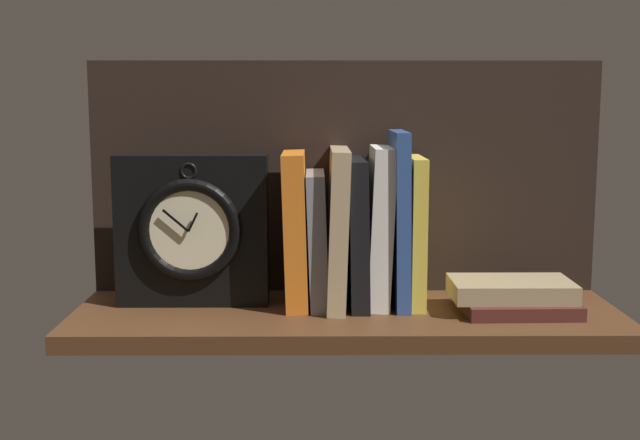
{
  "coord_description": "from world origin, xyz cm",
  "views": [
    {
      "loc": [
        -4.67,
        -114.88,
        30.53
      ],
      "look_at": [
        -3.88,
        3.61,
        12.59
      ],
      "focal_mm": 46.06,
      "sensor_mm": 36.0,
      "label": 1
    }
  ],
  "objects_px": {
    "book_tan_shortstories": "(337,227)",
    "book_white_catcher": "(379,226)",
    "book_orange_pandolfini": "(296,229)",
    "book_gray_chess": "(317,239)",
    "book_yellow_seinlanguage": "(415,231)",
    "book_black_skeptic": "(358,232)",
    "book_blue_modern": "(399,219)",
    "framed_clock": "(192,230)",
    "book_stack_side": "(514,296)"
  },
  "relations": [
    {
      "from": "book_gray_chess",
      "to": "book_black_skeptic",
      "type": "height_order",
      "value": "book_black_skeptic"
    },
    {
      "from": "book_gray_chess",
      "to": "book_yellow_seinlanguage",
      "type": "relative_size",
      "value": 0.9
    },
    {
      "from": "book_tan_shortstories",
      "to": "book_yellow_seinlanguage",
      "type": "height_order",
      "value": "book_tan_shortstories"
    },
    {
      "from": "book_orange_pandolfini",
      "to": "book_gray_chess",
      "type": "bearing_deg",
      "value": 0.0
    },
    {
      "from": "book_blue_modern",
      "to": "framed_clock",
      "type": "distance_m",
      "value": 0.3
    },
    {
      "from": "book_tan_shortstories",
      "to": "book_black_skeptic",
      "type": "distance_m",
      "value": 0.03
    },
    {
      "from": "book_orange_pandolfini",
      "to": "book_white_catcher",
      "type": "bearing_deg",
      "value": 0.0
    },
    {
      "from": "book_orange_pandolfini",
      "to": "book_blue_modern",
      "type": "relative_size",
      "value": 0.88
    },
    {
      "from": "book_gray_chess",
      "to": "book_black_skeptic",
      "type": "xyz_separation_m",
      "value": [
        0.06,
        0.0,
        0.01
      ]
    },
    {
      "from": "book_yellow_seinlanguage",
      "to": "book_black_skeptic",
      "type": "bearing_deg",
      "value": 180.0
    },
    {
      "from": "book_yellow_seinlanguage",
      "to": "book_stack_side",
      "type": "height_order",
      "value": "book_yellow_seinlanguage"
    },
    {
      "from": "book_gray_chess",
      "to": "book_white_catcher",
      "type": "distance_m",
      "value": 0.09
    },
    {
      "from": "framed_clock",
      "to": "book_black_skeptic",
      "type": "bearing_deg",
      "value": -0.04
    },
    {
      "from": "book_white_catcher",
      "to": "framed_clock",
      "type": "xyz_separation_m",
      "value": [
        -0.27,
        0.0,
        -0.0
      ]
    },
    {
      "from": "book_black_skeptic",
      "to": "book_white_catcher",
      "type": "height_order",
      "value": "book_white_catcher"
    },
    {
      "from": "book_tan_shortstories",
      "to": "book_yellow_seinlanguage",
      "type": "distance_m",
      "value": 0.11
    },
    {
      "from": "book_black_skeptic",
      "to": "book_blue_modern",
      "type": "relative_size",
      "value": 0.84
    },
    {
      "from": "book_blue_modern",
      "to": "book_yellow_seinlanguage",
      "type": "relative_size",
      "value": 1.17
    },
    {
      "from": "book_yellow_seinlanguage",
      "to": "book_white_catcher",
      "type": "bearing_deg",
      "value": 180.0
    },
    {
      "from": "book_yellow_seinlanguage",
      "to": "framed_clock",
      "type": "xyz_separation_m",
      "value": [
        -0.33,
        0.0,
        0.0
      ]
    },
    {
      "from": "book_gray_chess",
      "to": "book_blue_modern",
      "type": "bearing_deg",
      "value": 0.0
    },
    {
      "from": "book_stack_side",
      "to": "book_white_catcher",
      "type": "bearing_deg",
      "value": 167.2
    },
    {
      "from": "book_gray_chess",
      "to": "book_stack_side",
      "type": "xyz_separation_m",
      "value": [
        0.28,
        -0.04,
        -0.08
      ]
    },
    {
      "from": "book_blue_modern",
      "to": "book_orange_pandolfini",
      "type": "bearing_deg",
      "value": 180.0
    },
    {
      "from": "book_orange_pandolfini",
      "to": "framed_clock",
      "type": "relative_size",
      "value": 1.01
    },
    {
      "from": "book_gray_chess",
      "to": "framed_clock",
      "type": "distance_m",
      "value": 0.18
    },
    {
      "from": "book_black_skeptic",
      "to": "book_yellow_seinlanguage",
      "type": "bearing_deg",
      "value": 0.0
    },
    {
      "from": "book_white_catcher",
      "to": "book_yellow_seinlanguage",
      "type": "xyz_separation_m",
      "value": [
        0.05,
        0.0,
        -0.01
      ]
    },
    {
      "from": "book_orange_pandolfini",
      "to": "book_white_catcher",
      "type": "relative_size",
      "value": 0.97
    },
    {
      "from": "book_stack_side",
      "to": "framed_clock",
      "type": "bearing_deg",
      "value": 174.67
    },
    {
      "from": "book_gray_chess",
      "to": "book_tan_shortstories",
      "type": "xyz_separation_m",
      "value": [
        0.03,
        0.0,
        0.02
      ]
    },
    {
      "from": "framed_clock",
      "to": "book_stack_side",
      "type": "distance_m",
      "value": 0.47
    },
    {
      "from": "book_white_catcher",
      "to": "book_blue_modern",
      "type": "xyz_separation_m",
      "value": [
        0.03,
        0.0,
        0.01
      ]
    },
    {
      "from": "book_black_skeptic",
      "to": "framed_clock",
      "type": "xyz_separation_m",
      "value": [
        -0.24,
        0.0,
        0.0
      ]
    },
    {
      "from": "book_tan_shortstories",
      "to": "book_white_catcher",
      "type": "relative_size",
      "value": 0.99
    },
    {
      "from": "book_orange_pandolfini",
      "to": "framed_clock",
      "type": "height_order",
      "value": "book_orange_pandolfini"
    },
    {
      "from": "book_blue_modern",
      "to": "framed_clock",
      "type": "xyz_separation_m",
      "value": [
        -0.3,
        0.0,
        -0.02
      ]
    },
    {
      "from": "book_orange_pandolfini",
      "to": "book_gray_chess",
      "type": "xyz_separation_m",
      "value": [
        0.03,
        0.0,
        -0.01
      ]
    },
    {
      "from": "book_black_skeptic",
      "to": "book_orange_pandolfini",
      "type": "bearing_deg",
      "value": 180.0
    },
    {
      "from": "book_orange_pandolfini",
      "to": "book_gray_chess",
      "type": "relative_size",
      "value": 1.15
    },
    {
      "from": "book_white_catcher",
      "to": "book_yellow_seinlanguage",
      "type": "relative_size",
      "value": 1.07
    },
    {
      "from": "book_black_skeptic",
      "to": "book_white_catcher",
      "type": "distance_m",
      "value": 0.03
    },
    {
      "from": "book_gray_chess",
      "to": "book_yellow_seinlanguage",
      "type": "bearing_deg",
      "value": 0.0
    },
    {
      "from": "book_stack_side",
      "to": "book_black_skeptic",
      "type": "bearing_deg",
      "value": 169.0
    },
    {
      "from": "book_tan_shortstories",
      "to": "book_white_catcher",
      "type": "distance_m",
      "value": 0.06
    },
    {
      "from": "book_tan_shortstories",
      "to": "framed_clock",
      "type": "xyz_separation_m",
      "value": [
        -0.21,
        0.0,
        -0.0
      ]
    },
    {
      "from": "book_gray_chess",
      "to": "book_blue_modern",
      "type": "height_order",
      "value": "book_blue_modern"
    },
    {
      "from": "book_orange_pandolfini",
      "to": "book_blue_modern",
      "type": "bearing_deg",
      "value": 0.0
    },
    {
      "from": "framed_clock",
      "to": "book_stack_side",
      "type": "height_order",
      "value": "framed_clock"
    },
    {
      "from": "book_black_skeptic",
      "to": "book_stack_side",
      "type": "xyz_separation_m",
      "value": [
        0.22,
        -0.04,
        -0.09
      ]
    }
  ]
}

